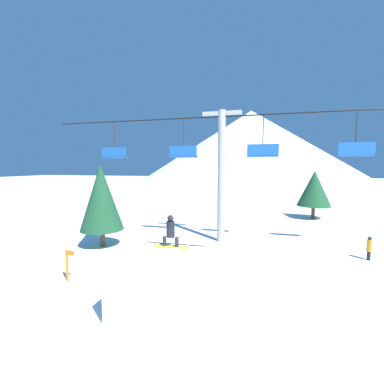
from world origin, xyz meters
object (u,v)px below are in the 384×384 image
(snow_ramp, at_px, (159,280))
(distant_skier, at_px, (369,247))
(snowboarder, at_px, (171,231))
(pine_tree_near, at_px, (101,197))
(trail_marker, at_px, (67,264))

(snow_ramp, height_order, distant_skier, snow_ramp)
(snowboarder, distance_m, pine_tree_near, 6.97)
(pine_tree_near, height_order, distant_skier, pine_tree_near)
(snow_ramp, xyz_separation_m, pine_tree_near, (-5.64, 5.16, 2.13))
(distant_skier, bearing_deg, trail_marker, -156.29)
(snowboarder, xyz_separation_m, pine_tree_near, (-5.66, 4.01, 0.69))
(snow_ramp, distance_m, distant_skier, 10.93)
(snowboarder, relative_size, pine_tree_near, 0.29)
(pine_tree_near, relative_size, trail_marker, 3.70)
(snow_ramp, height_order, trail_marker, snow_ramp)
(pine_tree_near, height_order, trail_marker, pine_tree_near)
(trail_marker, relative_size, distant_skier, 1.08)
(snow_ramp, distance_m, trail_marker, 4.41)
(snow_ramp, xyz_separation_m, trail_marker, (-4.35, 0.71, -0.11))
(distant_skier, bearing_deg, snow_ramp, -143.63)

